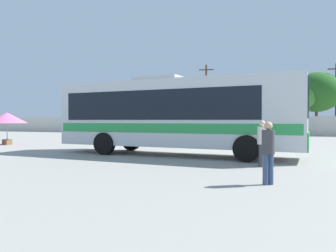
{
  "coord_description": "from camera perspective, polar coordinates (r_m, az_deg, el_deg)",
  "views": [
    {
      "loc": [
        5.2,
        -14.29,
        1.6
      ],
      "look_at": [
        -0.49,
        0.37,
        1.33
      ],
      "focal_mm": 34.63,
      "sensor_mm": 36.0,
      "label": 1
    }
  ],
  "objects": [
    {
      "name": "parked_car_third_red",
      "position": [
        34.27,
        7.09,
        -0.36
      ],
      "size": [
        4.25,
        2.01,
        1.51
      ],
      "color": "red",
      "rests_on": "ground_plane"
    },
    {
      "name": "passenger_waiting_on_apron",
      "position": [
        8.43,
        17.22,
        -3.91
      ],
      "size": [
        0.44,
        0.44,
        1.57
      ],
      "color": "#33476B",
      "rests_on": "ground_plane"
    },
    {
      "name": "parked_car_rightmost_black",
      "position": [
        33.72,
        17.94,
        -0.42
      ],
      "size": [
        4.68,
        2.18,
        1.5
      ],
      "color": "black",
      "rests_on": "ground_plane"
    },
    {
      "name": "vendor_umbrella_near_gate_pink",
      "position": [
        23.7,
        -26.49,
        1.24
      ],
      "size": [
        2.52,
        2.52,
        2.12
      ],
      "color": "gray",
      "rests_on": "ground_plane"
    },
    {
      "name": "roadside_tree_left",
      "position": [
        47.5,
        -5.85,
        4.55
      ],
      "size": [
        4.58,
        4.58,
        6.51
      ],
      "color": "brown",
      "rests_on": "ground_plane"
    },
    {
      "name": "attendant_by_bus_door",
      "position": [
        11.59,
        16.23,
        -2.48
      ],
      "size": [
        0.43,
        0.43,
        1.6
      ],
      "color": "#38383D",
      "rests_on": "ground_plane"
    },
    {
      "name": "parked_car_leftmost_red",
      "position": [
        38.42,
        -10.75,
        -0.28
      ],
      "size": [
        4.25,
        2.14,
        1.43
      ],
      "color": "red",
      "rests_on": "ground_plane"
    },
    {
      "name": "parked_car_second_grey",
      "position": [
        36.4,
        -2.51,
        -0.35
      ],
      "size": [
        4.27,
        2.09,
        1.4
      ],
      "color": "slate",
      "rests_on": "ground_plane"
    },
    {
      "name": "perimeter_wall",
      "position": [
        36.78,
        13.08,
        0.05
      ],
      "size": [
        80.0,
        0.3,
        2.03
      ],
      "primitive_type": "cube",
      "color": "beige",
      "rests_on": "ground_plane"
    },
    {
      "name": "roadside_tree_midright",
      "position": [
        40.73,
        24.69,
        5.43
      ],
      "size": [
        5.33,
        5.33,
        7.09
      ],
      "color": "brown",
      "rests_on": "ground_plane"
    },
    {
      "name": "utility_pole_near",
      "position": [
        40.2,
        6.74,
        4.97
      ],
      "size": [
        1.8,
        0.41,
        8.42
      ],
      "color": "#4C3823",
      "rests_on": "ground_plane"
    },
    {
      "name": "coach_bus_silver_green",
      "position": [
        14.97,
        0.89,
        2.29
      ],
      "size": [
        11.37,
        3.15,
        3.63
      ],
      "color": "silver",
      "rests_on": "ground_plane"
    },
    {
      "name": "roadside_tree_right",
      "position": [
        39.09,
        22.42,
        4.73
      ],
      "size": [
        3.28,
        3.28,
        5.62
      ],
      "color": "brown",
      "rests_on": "ground_plane"
    },
    {
      "name": "roadside_tree_midleft",
      "position": [
        44.26,
        5.24,
        4.76
      ],
      "size": [
        3.78,
        3.78,
        6.14
      ],
      "color": "brown",
      "rests_on": "ground_plane"
    },
    {
      "name": "utility_pole_far",
      "position": [
        40.59,
        27.49,
        4.47
      ],
      "size": [
        1.8,
        0.27,
        7.92
      ],
      "color": "#4C3823",
      "rests_on": "ground_plane"
    },
    {
      "name": "ground_plane",
      "position": [
        24.9,
        9.12,
        -2.71
      ],
      "size": [
        300.0,
        300.0,
        0.0
      ],
      "primitive_type": "plane",
      "color": "gray"
    }
  ]
}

